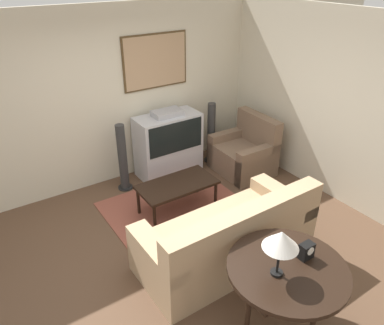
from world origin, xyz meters
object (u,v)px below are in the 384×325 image
at_px(tv, 168,144).
at_px(table_lamp, 281,240).
at_px(console_table, 287,273).
at_px(speaker_tower_left, 123,159).
at_px(coffee_table, 177,186).
at_px(armchair, 245,154).
at_px(couch, 228,239).
at_px(mantel_clock, 306,251).
at_px(speaker_tower_right, 211,134).

bearing_deg(tv, table_lamp, -103.61).
xyz_separation_m(console_table, speaker_tower_left, (-0.20, 3.18, -0.18)).
distance_m(console_table, speaker_tower_left, 3.19).
bearing_deg(coffee_table, armchair, 13.56).
relative_size(couch, speaker_tower_left, 1.93).
height_order(coffee_table, console_table, console_table).
distance_m(tv, mantel_clock, 3.27).
bearing_deg(table_lamp, tv, 76.39).
bearing_deg(speaker_tower_right, mantel_clock, -111.45).
distance_m(coffee_table, table_lamp, 2.33).
bearing_deg(armchair, console_table, -32.52).
distance_m(tv, table_lamp, 3.37).
xyz_separation_m(armchair, console_table, (-1.74, -2.58, 0.38)).
relative_size(console_table, table_lamp, 2.37).
height_order(table_lamp, speaker_tower_right, table_lamp).
bearing_deg(mantel_clock, speaker_tower_right, 68.55).
height_order(couch, coffee_table, couch).
xyz_separation_m(tv, console_table, (-0.64, -3.23, 0.17)).
xyz_separation_m(armchair, speaker_tower_right, (-0.26, 0.60, 0.20)).
height_order(speaker_tower_left, speaker_tower_right, same).
bearing_deg(couch, speaker_tower_left, -81.79).
xyz_separation_m(armchair, table_lamp, (-1.88, -2.57, 0.82)).
xyz_separation_m(couch, speaker_tower_left, (-0.33, 2.18, 0.19)).
bearing_deg(couch, armchair, -136.03).
height_order(tv, mantel_clock, tv).
xyz_separation_m(couch, mantel_clock, (0.09, -1.00, 0.52)).
bearing_deg(armchair, coffee_table, -74.98).
height_order(couch, speaker_tower_right, speaker_tower_right).
bearing_deg(coffee_table, table_lamp, -98.20).
xyz_separation_m(table_lamp, mantel_clock, (0.37, -0.00, -0.29)).
bearing_deg(coffee_table, speaker_tower_right, 37.06).
relative_size(couch, coffee_table, 1.91).
bearing_deg(couch, mantel_clock, 94.64).
distance_m(speaker_tower_left, speaker_tower_right, 1.67).
bearing_deg(mantel_clock, couch, 95.15).
distance_m(table_lamp, speaker_tower_left, 3.24).
height_order(tv, table_lamp, table_lamp).
bearing_deg(tv, coffee_table, -114.30).
relative_size(armchair, table_lamp, 2.05).
distance_m(tv, speaker_tower_right, 0.84).
bearing_deg(couch, tv, -103.23).
bearing_deg(mantel_clock, armchair, 59.55).
height_order(coffee_table, mantel_clock, mantel_clock).
relative_size(armchair, speaker_tower_left, 0.89).
height_order(coffee_table, speaker_tower_left, speaker_tower_left).
bearing_deg(armchair, couch, -44.06).
bearing_deg(table_lamp, speaker_tower_left, 91.00).
height_order(couch, speaker_tower_left, speaker_tower_left).
relative_size(speaker_tower_left, speaker_tower_right, 1.00).
height_order(armchair, speaker_tower_right, speaker_tower_right).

